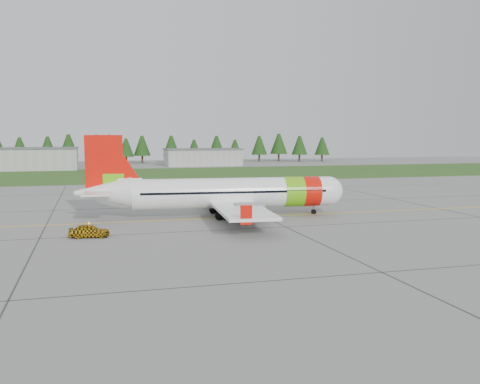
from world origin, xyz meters
name	(u,v)px	position (x,y,z in m)	size (l,w,h in m)	color
ground	(194,231)	(0.00, 0.00, 0.00)	(320.00, 320.00, 0.00)	gray
aircraft	(227,193)	(5.76, 8.93, 2.85)	(32.64, 30.17, 9.89)	white
follow_me_car	(89,218)	(-10.38, -0.57, 1.93)	(1.55, 1.31, 3.85)	#EFAF0D
grass_strip	(133,175)	(0.00, 82.00, 0.01)	(320.00, 50.00, 0.03)	#30561E
taxi_guideline	(181,219)	(0.00, 8.00, 0.01)	(120.00, 0.25, 0.02)	gold
hangar_west	(19,159)	(-30.00, 110.00, 3.00)	(32.00, 14.00, 6.00)	#A8A8A3
hangar_east	(203,158)	(25.00, 118.00, 2.60)	(24.00, 12.00, 5.20)	#A8A8A3
treeline	(121,149)	(0.00, 138.00, 5.00)	(160.00, 8.00, 10.00)	#1C3F14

